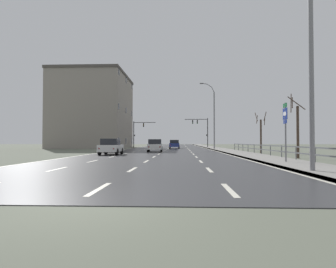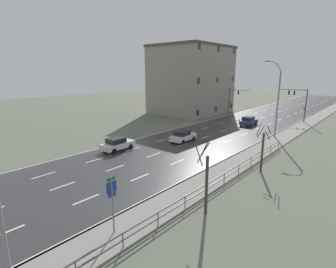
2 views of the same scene
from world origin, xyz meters
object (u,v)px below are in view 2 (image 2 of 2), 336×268
at_px(highway_sign, 112,198).
at_px(traffic_signal_right, 300,99).
at_px(street_lamp_midground, 277,101).
at_px(car_near_left, 117,144).
at_px(car_near_right, 249,121).
at_px(car_far_left, 183,136).
at_px(traffic_signal_left, 233,97).
at_px(brick_building, 191,80).

bearing_deg(highway_sign, traffic_signal_right, 92.17).
bearing_deg(street_lamp_midground, car_near_left, -122.79).
distance_m(highway_sign, car_near_left, 16.78).
height_order(car_near_right, car_far_left, same).
height_order(car_near_right, car_near_left, same).
distance_m(traffic_signal_left, car_far_left, 26.68).
height_order(street_lamp_midground, car_near_left, street_lamp_midground).
relative_size(street_lamp_midground, highway_sign, 2.99).
distance_m(traffic_signal_right, brick_building, 22.66).
bearing_deg(traffic_signal_left, street_lamp_midground, -46.81).
bearing_deg(car_near_left, traffic_signal_right, 69.86).
relative_size(traffic_signal_right, car_near_right, 1.51).
xyz_separation_m(highway_sign, car_near_right, (-7.30, 35.02, -1.50)).
xyz_separation_m(street_lamp_midground, highway_sign, (0.93, -29.22, -2.97)).
bearing_deg(traffic_signal_right, car_near_right, -122.51).
height_order(highway_sign, car_far_left, highway_sign).
bearing_deg(traffic_signal_right, highway_sign, -87.83).
xyz_separation_m(street_lamp_midground, car_far_left, (-8.46, -10.42, -4.46)).
xyz_separation_m(car_near_right, car_near_left, (-5.65, -24.46, 0.00)).
height_order(traffic_signal_left, car_near_right, traffic_signal_left).
xyz_separation_m(traffic_signal_left, car_near_right, (8.10, -9.61, -2.91)).
height_order(car_near_left, brick_building, brick_building).
xyz_separation_m(car_near_right, car_far_left, (-2.09, -16.23, 0.00)).
bearing_deg(highway_sign, car_near_right, 101.78).
relative_size(car_near_right, brick_building, 0.25).
bearing_deg(car_far_left, traffic_signal_right, 69.64).
relative_size(street_lamp_midground, car_far_left, 2.56).
relative_size(traffic_signal_right, traffic_signal_left, 1.10).
bearing_deg(car_near_left, street_lamp_midground, 55.79).
distance_m(highway_sign, traffic_signal_left, 47.23).
bearing_deg(traffic_signal_left, brick_building, -154.77).
relative_size(traffic_signal_left, brick_building, 0.34).
xyz_separation_m(street_lamp_midground, traffic_signal_left, (-14.47, 15.41, -1.55)).
bearing_deg(traffic_signal_right, car_near_left, -108.73).
bearing_deg(brick_building, car_near_left, -70.07).
height_order(highway_sign, traffic_signal_right, traffic_signal_right).
bearing_deg(highway_sign, car_far_left, 116.56).
distance_m(traffic_signal_left, brick_building, 10.06).
distance_m(car_near_right, brick_building, 18.70).
distance_m(street_lamp_midground, brick_building, 25.71).
bearing_deg(street_lamp_midground, brick_building, 153.51).
height_order(traffic_signal_right, car_near_left, traffic_signal_right).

